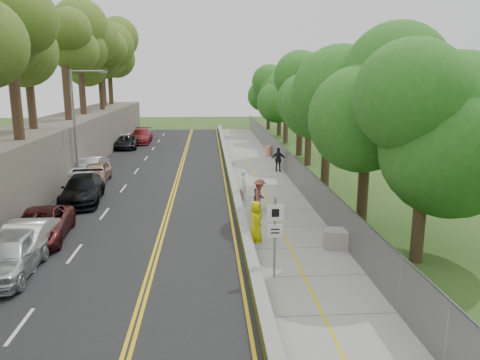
{
  "coord_description": "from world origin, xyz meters",
  "views": [
    {
      "loc": [
        -1.37,
        -19.4,
        7.5
      ],
      "look_at": [
        0.5,
        8.0,
        1.4
      ],
      "focal_mm": 35.0,
      "sensor_mm": 36.0,
      "label": 1
    }
  ],
  "objects_px": {
    "car_0": "(10,255)",
    "painter_0": "(256,221)",
    "streetlight": "(77,118)",
    "car_2": "(40,225)",
    "car_1": "(24,243)",
    "person_far": "(278,160)",
    "concrete_block": "(338,239)",
    "signpost": "(275,229)",
    "construction_barrel": "(268,151)"
  },
  "relations": [
    {
      "from": "car_0",
      "to": "car_2",
      "type": "xyz_separation_m",
      "value": [
        -0.2,
        3.92,
        -0.1
      ]
    },
    {
      "from": "painter_0",
      "to": "person_far",
      "type": "bearing_deg",
      "value": 10.75
    },
    {
      "from": "concrete_block",
      "to": "signpost",
      "type": "bearing_deg",
      "value": -137.71
    },
    {
      "from": "painter_0",
      "to": "car_2",
      "type": "bearing_deg",
      "value": 108.03
    },
    {
      "from": "concrete_block",
      "to": "car_0",
      "type": "xyz_separation_m",
      "value": [
        -13.3,
        -2.02,
        0.4
      ]
    },
    {
      "from": "car_2",
      "to": "painter_0",
      "type": "xyz_separation_m",
      "value": [
        9.95,
        -0.84,
        0.25
      ]
    },
    {
      "from": "car_1",
      "to": "painter_0",
      "type": "relative_size",
      "value": 2.44
    },
    {
      "from": "streetlight",
      "to": "construction_barrel",
      "type": "xyz_separation_m",
      "value": [
        14.76,
        10.23,
        -4.1
      ]
    },
    {
      "from": "streetlight",
      "to": "signpost",
      "type": "height_order",
      "value": "streetlight"
    },
    {
      "from": "car_1",
      "to": "painter_0",
      "type": "bearing_deg",
      "value": 8.84
    },
    {
      "from": "signpost",
      "to": "painter_0",
      "type": "height_order",
      "value": "signpost"
    },
    {
      "from": "signpost",
      "to": "car_2",
      "type": "bearing_deg",
      "value": 154.62
    },
    {
      "from": "construction_barrel",
      "to": "car_2",
      "type": "relative_size",
      "value": 0.19
    },
    {
      "from": "construction_barrel",
      "to": "car_1",
      "type": "relative_size",
      "value": 0.21
    },
    {
      "from": "car_1",
      "to": "construction_barrel",
      "type": "bearing_deg",
      "value": 61.32
    },
    {
      "from": "person_far",
      "to": "painter_0",
      "type": "bearing_deg",
      "value": 95.5
    },
    {
      "from": "streetlight",
      "to": "car_2",
      "type": "xyz_separation_m",
      "value": [
        1.27,
        -12.16,
        -3.88
      ]
    },
    {
      "from": "streetlight",
      "to": "car_0",
      "type": "bearing_deg",
      "value": -84.8
    },
    {
      "from": "concrete_block",
      "to": "person_far",
      "type": "relative_size",
      "value": 0.64
    },
    {
      "from": "car_2",
      "to": "construction_barrel",
      "type": "bearing_deg",
      "value": 53.68
    },
    {
      "from": "car_2",
      "to": "streetlight",
      "type": "bearing_deg",
      "value": 90.71
    },
    {
      "from": "signpost",
      "to": "person_far",
      "type": "bearing_deg",
      "value": 81.08
    },
    {
      "from": "car_2",
      "to": "signpost",
      "type": "bearing_deg",
      "value": -30.61
    },
    {
      "from": "streetlight",
      "to": "car_1",
      "type": "distance_m",
      "value": 15.17
    },
    {
      "from": "construction_barrel",
      "to": "person_far",
      "type": "xyz_separation_m",
      "value": [
        -0.1,
        -7.18,
        0.46
      ]
    },
    {
      "from": "painter_0",
      "to": "person_far",
      "type": "relative_size",
      "value": 1.0
    },
    {
      "from": "painter_0",
      "to": "car_0",
      "type": "bearing_deg",
      "value": 130.41
    },
    {
      "from": "concrete_block",
      "to": "painter_0",
      "type": "bearing_deg",
      "value": 163.39
    },
    {
      "from": "construction_barrel",
      "to": "car_1",
      "type": "bearing_deg",
      "value": -118.17
    },
    {
      "from": "construction_barrel",
      "to": "car_0",
      "type": "xyz_separation_m",
      "value": [
        -13.3,
        -26.31,
        0.31
      ]
    },
    {
      "from": "car_0",
      "to": "painter_0",
      "type": "height_order",
      "value": "painter_0"
    },
    {
      "from": "streetlight",
      "to": "person_far",
      "type": "relative_size",
      "value": 4.18
    },
    {
      "from": "car_0",
      "to": "car_1",
      "type": "relative_size",
      "value": 1.03
    },
    {
      "from": "signpost",
      "to": "person_far",
      "type": "relative_size",
      "value": 1.62
    },
    {
      "from": "streetlight",
      "to": "concrete_block",
      "type": "distance_m",
      "value": 20.81
    },
    {
      "from": "construction_barrel",
      "to": "car_2",
      "type": "height_order",
      "value": "car_2"
    },
    {
      "from": "car_1",
      "to": "car_2",
      "type": "height_order",
      "value": "car_1"
    },
    {
      "from": "signpost",
      "to": "car_0",
      "type": "distance_m",
      "value": 10.15
    },
    {
      "from": "car_1",
      "to": "painter_0",
      "type": "distance_m",
      "value": 9.88
    },
    {
      "from": "car_0",
      "to": "car_2",
      "type": "bearing_deg",
      "value": 90.75
    },
    {
      "from": "car_0",
      "to": "person_far",
      "type": "bearing_deg",
      "value": 53.28
    },
    {
      "from": "car_2",
      "to": "car_1",
      "type": "bearing_deg",
      "value": -90.65
    },
    {
      "from": "car_1",
      "to": "person_far",
      "type": "distance_m",
      "value": 22.04
    },
    {
      "from": "car_0",
      "to": "concrete_block",
      "type": "bearing_deg",
      "value": 6.52
    },
    {
      "from": "streetlight",
      "to": "car_0",
      "type": "relative_size",
      "value": 1.67
    },
    {
      "from": "streetlight",
      "to": "car_0",
      "type": "distance_m",
      "value": 16.58
    },
    {
      "from": "car_0",
      "to": "car_1",
      "type": "bearing_deg",
      "value": 87.89
    },
    {
      "from": "car_1",
      "to": "painter_0",
      "type": "xyz_separation_m",
      "value": [
        9.75,
        1.6,
        0.2
      ]
    },
    {
      "from": "streetlight",
      "to": "signpost",
      "type": "distance_m",
      "value": 20.72
    },
    {
      "from": "painter_0",
      "to": "signpost",
      "type": "bearing_deg",
      "value": -152.85
    }
  ]
}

